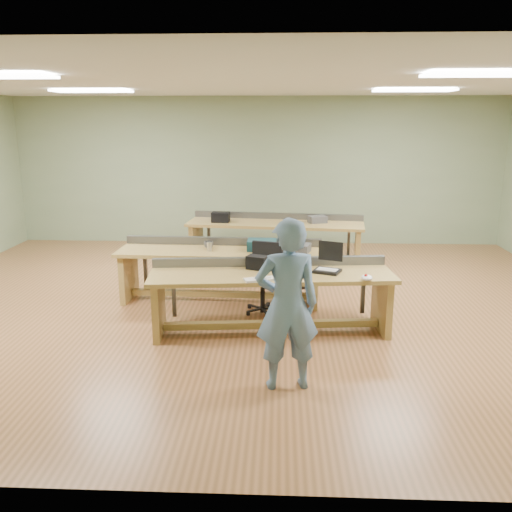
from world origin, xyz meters
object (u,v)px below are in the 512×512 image
at_px(camera_bag, 257,262).
at_px(task_chair, 264,287).
at_px(mug, 209,245).
at_px(parts_bin_teal, 262,245).
at_px(parts_bin_grey, 295,248).
at_px(person, 287,305).
at_px(laptop_base, 327,271).
at_px(drinks_can, 209,247).
at_px(workbench_mid, 220,263).
at_px(workbench_front, 271,288).
at_px(workbench_back, 275,232).

xyz_separation_m(camera_bag, task_chair, (0.06, 0.57, -0.49)).
bearing_deg(mug, parts_bin_teal, -4.56).
xyz_separation_m(camera_bag, parts_bin_grey, (0.48, 0.93, -0.03)).
bearing_deg(person, laptop_base, -118.25).
height_order(task_chair, mug, task_chair).
bearing_deg(drinks_can, person, -67.01).
distance_m(workbench_mid, person, 2.75).
bearing_deg(parts_bin_teal, mug, 175.44).
height_order(workbench_mid, parts_bin_grey, parts_bin_grey).
distance_m(person, parts_bin_grey, 2.50).
xyz_separation_m(workbench_front, camera_bag, (-0.18, 0.15, 0.28)).
bearing_deg(mug, drinks_can, -78.76).
bearing_deg(drinks_can, laptop_base, -33.77).
bearing_deg(camera_bag, person, -55.54).
xyz_separation_m(workbench_front, drinks_can, (-0.89, 1.07, 0.25)).
relative_size(laptop_base, parts_bin_teal, 0.75).
bearing_deg(workbench_front, workbench_mid, 117.22).
bearing_deg(person, parts_bin_teal, -92.17).
height_order(workbench_back, drinks_can, drinks_can).
distance_m(task_chair, parts_bin_grey, 0.72).
bearing_deg(person, camera_bag, -86.83).
distance_m(task_chair, mug, 1.06).
distance_m(workbench_back, task_chair, 2.61).
bearing_deg(task_chair, parts_bin_grey, 56.45).
xyz_separation_m(person, task_chair, (-0.28, 2.14, -0.50)).
xyz_separation_m(workbench_mid, parts_bin_teal, (0.59, 0.01, 0.26)).
height_order(mug, drinks_can, drinks_can).
relative_size(workbench_front, mug, 23.29).
bearing_deg(parts_bin_teal, workbench_back, 85.45).
bearing_deg(parts_bin_teal, parts_bin_grey, -11.47).
xyz_separation_m(person, camera_bag, (-0.35, 1.57, -0.00)).
xyz_separation_m(task_chair, drinks_can, (-0.77, 0.36, 0.47)).
relative_size(task_chair, drinks_can, 7.71).
bearing_deg(parts_bin_grey, workbench_mid, 175.41).
relative_size(parts_bin_teal, parts_bin_grey, 0.97).
bearing_deg(person, parts_bin_grey, -102.35).
distance_m(workbench_front, workbench_mid, 1.38).
xyz_separation_m(workbench_front, workbench_mid, (-0.74, 1.16, -0.00)).
xyz_separation_m(workbench_back, camera_bag, (-0.19, -3.16, 0.27)).
relative_size(workbench_mid, person, 1.73).
relative_size(workbench_back, parts_bin_teal, 7.94).
bearing_deg(drinks_can, parts_bin_teal, 7.14).
height_order(workbench_front, parts_bin_teal, parts_bin_teal).
bearing_deg(workbench_mid, workbench_back, 72.71).
distance_m(workbench_back, parts_bin_teal, 2.17).
height_order(camera_bag, drinks_can, camera_bag).
height_order(laptop_base, drinks_can, drinks_can).
height_order(workbench_front, task_chair, task_chair).
bearing_deg(parts_bin_grey, drinks_can, 179.95).
distance_m(workbench_back, person, 4.74).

